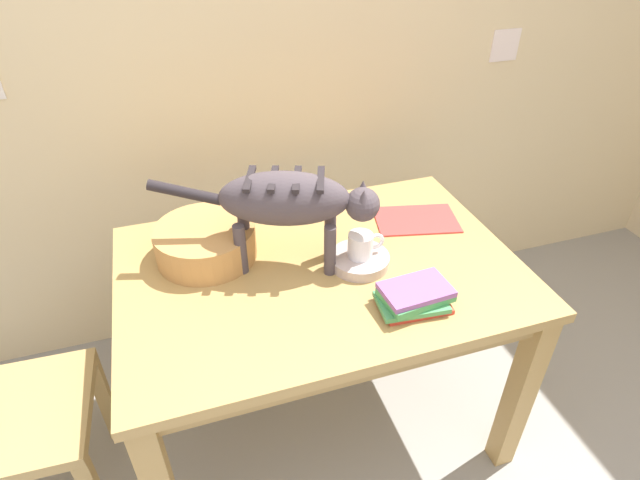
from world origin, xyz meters
name	(u,v)px	position (x,y,z in m)	size (l,w,h in m)	color
wall_rear	(232,40)	(0.00, 1.84, 1.25)	(5.11, 0.11, 2.50)	beige
dining_table	(320,289)	(0.09, 1.11, 0.65)	(1.23, 0.84, 0.74)	tan
cat	(290,202)	(0.02, 1.15, 0.96)	(0.64, 0.28, 0.32)	#4A4045
saucer_bowl	(360,260)	(0.21, 1.08, 0.76)	(0.19, 0.19, 0.03)	#BCA9A3
coffee_mug	(361,245)	(0.22, 1.08, 0.81)	(0.12, 0.08, 0.08)	white
magazine	(416,220)	(0.50, 1.25, 0.74)	(0.28, 0.18, 0.01)	#D73C39
book_stack	(415,297)	(0.29, 0.86, 0.77)	(0.21, 0.15, 0.07)	red
wicker_basket	(206,242)	(-0.23, 1.27, 0.79)	(0.31, 0.31, 0.11)	tan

